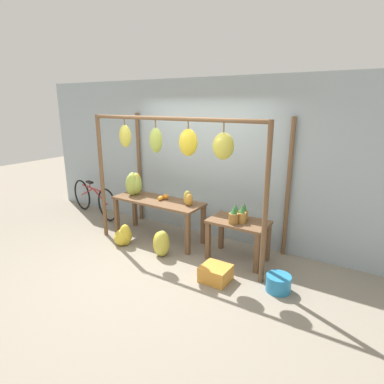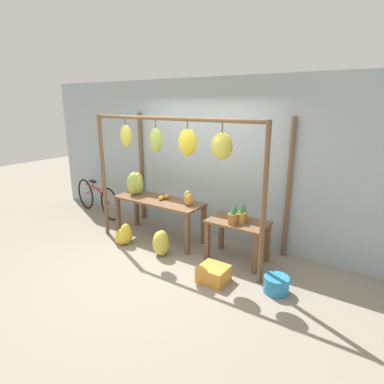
% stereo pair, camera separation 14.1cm
% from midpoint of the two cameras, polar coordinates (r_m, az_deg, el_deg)
% --- Properties ---
extents(ground_plane, '(20.00, 20.00, 0.00)m').
position_cam_midpoint_polar(ground_plane, '(5.05, -7.22, -12.71)').
color(ground_plane, gray).
extents(shop_wall_back, '(8.00, 0.08, 2.80)m').
position_cam_midpoint_polar(shop_wall_back, '(5.76, 1.84, 5.75)').
color(shop_wall_back, '#99A8B2').
rests_on(shop_wall_back, ground_plane).
extents(stall_awning, '(3.11, 1.16, 2.19)m').
position_cam_midpoint_polar(stall_awning, '(4.88, -2.37, 6.68)').
color(stall_awning, brown).
rests_on(stall_awning, ground_plane).
extents(display_table_main, '(1.68, 0.59, 0.73)m').
position_cam_midpoint_polar(display_table_main, '(5.72, -6.76, -2.47)').
color(display_table_main, brown).
rests_on(display_table_main, ground_plane).
extents(display_table_side, '(0.91, 0.55, 0.65)m').
position_cam_midpoint_polar(display_table_side, '(5.00, 7.42, -6.60)').
color(display_table_side, brown).
rests_on(display_table_side, ground_plane).
extents(banana_pile_on_table, '(0.36, 0.38, 0.42)m').
position_cam_midpoint_polar(banana_pile_on_table, '(6.02, -10.91, 1.34)').
color(banana_pile_on_table, '#9EB247').
rests_on(banana_pile_on_table, display_table_main).
extents(orange_pile, '(0.12, 0.21, 0.09)m').
position_cam_midpoint_polar(orange_pile, '(5.67, -5.98, -0.99)').
color(orange_pile, orange).
rests_on(orange_pile, display_table_main).
extents(pineapple_cluster, '(0.23, 0.37, 0.29)m').
position_cam_midpoint_polar(pineapple_cluster, '(4.86, 7.40, -4.05)').
color(pineapple_cluster, olive).
rests_on(pineapple_cluster, display_table_side).
extents(banana_pile_ground_left, '(0.37, 0.39, 0.38)m').
position_cam_midpoint_polar(banana_pile_ground_left, '(5.74, -12.68, -7.63)').
color(banana_pile_ground_left, gold).
rests_on(banana_pile_ground_left, ground_plane).
extents(banana_pile_ground_right, '(0.29, 0.28, 0.43)m').
position_cam_midpoint_polar(banana_pile_ground_right, '(5.22, -6.30, -9.11)').
color(banana_pile_ground_right, gold).
rests_on(banana_pile_ground_right, ground_plane).
extents(fruit_crate_white, '(0.39, 0.36, 0.22)m').
position_cam_midpoint_polar(fruit_crate_white, '(4.58, 3.32, -14.25)').
color(fruit_crate_white, orange).
rests_on(fruit_crate_white, ground_plane).
extents(blue_bucket, '(0.32, 0.32, 0.22)m').
position_cam_midpoint_polar(blue_bucket, '(4.49, 14.22, -15.44)').
color(blue_bucket, teal).
rests_on(blue_bucket, ground_plane).
extents(parked_bicycle, '(1.74, 0.40, 0.74)m').
position_cam_midpoint_polar(parked_bicycle, '(7.31, -17.57, -1.17)').
color(parked_bicycle, black).
rests_on(parked_bicycle, ground_plane).
extents(papaya_pile, '(0.20, 0.18, 0.25)m').
position_cam_midpoint_polar(papaya_pile, '(5.31, -1.43, -1.20)').
color(papaya_pile, '#B2993D').
rests_on(papaya_pile, display_table_main).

